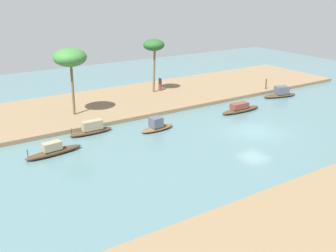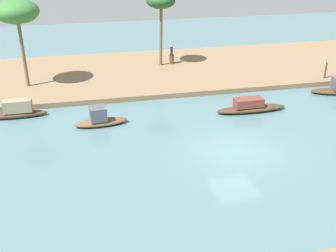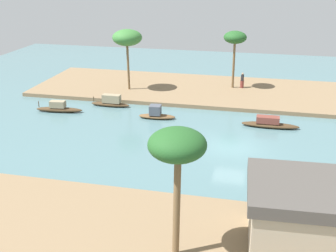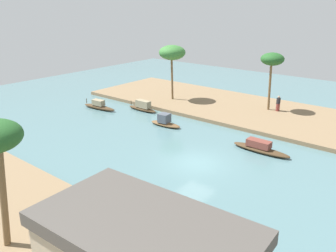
# 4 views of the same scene
# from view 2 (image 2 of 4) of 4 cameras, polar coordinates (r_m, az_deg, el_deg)

# --- Properties ---
(river_water) EXTENTS (74.27, 74.27, 0.00)m
(river_water) POSITION_cam_2_polar(r_m,az_deg,el_deg) (23.27, 9.49, -3.45)
(river_water) COLOR slate
(river_water) RESTS_ON ground
(riverbank_left) EXTENTS (45.41, 11.94, 0.38)m
(riverbank_left) POSITION_cam_2_polar(r_m,az_deg,el_deg) (35.89, 1.24, 7.78)
(riverbank_left) COLOR #846B4C
(riverbank_left) RESTS_ON ground
(sampan_with_red_awning) EXTENTS (3.94, 0.88, 1.20)m
(sampan_with_red_awning) POSITION_cam_2_polar(r_m,az_deg,el_deg) (28.63, -20.19, 1.98)
(sampan_with_red_awning) COLOR #47331E
(sampan_with_red_awning) RESTS_ON river_water
(sampan_open_hull) EXTENTS (3.42, 1.31, 1.24)m
(sampan_open_hull) POSITION_cam_2_polar(r_m,az_deg,el_deg) (26.13, -9.39, 0.98)
(sampan_open_hull) COLOR brown
(sampan_open_hull) RESTS_ON river_water
(sampan_near_left_bank) EXTENTS (4.90, 1.08, 0.97)m
(sampan_near_left_bank) POSITION_cam_2_polar(r_m,az_deg,el_deg) (28.30, 11.33, 2.62)
(sampan_near_left_bank) COLOR #47331E
(sampan_near_left_bank) RESTS_ON river_water
(person_on_near_bank) EXTENTS (0.47, 0.47, 1.69)m
(person_on_near_bank) POSITION_cam_2_polar(r_m,az_deg,el_deg) (36.72, 0.51, 9.65)
(person_on_near_bank) COLOR brown
(person_on_near_bank) RESTS_ON riverbank_left
(mooring_post) EXTENTS (0.14, 0.14, 1.29)m
(mooring_post) POSITION_cam_2_polar(r_m,az_deg,el_deg) (35.29, 20.98, 7.20)
(mooring_post) COLOR #4C3823
(mooring_post) RESTS_ON riverbank_left
(palm_tree_left_near) EXTENTS (2.42, 2.42, 6.19)m
(palm_tree_left_near) POSITION_cam_2_polar(r_m,az_deg,el_deg) (35.21, -1.01, 16.81)
(palm_tree_left_near) COLOR brown
(palm_tree_left_near) RESTS_ON riverbank_left
(palm_tree_left_far) EXTENTS (3.10, 3.10, 6.44)m
(palm_tree_left_far) POSITION_cam_2_polar(r_m,az_deg,el_deg) (31.78, -20.19, 14.58)
(palm_tree_left_far) COLOR brown
(palm_tree_left_far) RESTS_ON riverbank_left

